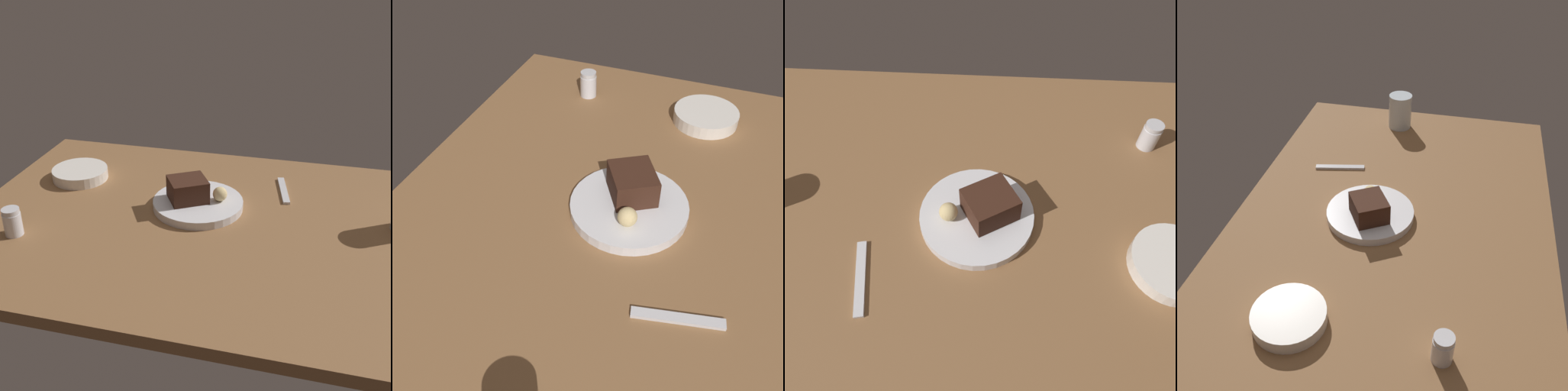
# 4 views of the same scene
# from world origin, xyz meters

# --- Properties ---
(dining_table) EXTENTS (1.20, 0.84, 0.03)m
(dining_table) POSITION_xyz_m (0.00, 0.00, 0.01)
(dining_table) COLOR brown
(dining_table) RESTS_ON ground
(dessert_plate) EXTENTS (0.23, 0.23, 0.02)m
(dessert_plate) POSITION_xyz_m (0.04, -0.06, 0.04)
(dessert_plate) COLOR silver
(dessert_plate) RESTS_ON dining_table
(chocolate_cake_slice) EXTENTS (0.12, 0.12, 0.06)m
(chocolate_cake_slice) POSITION_xyz_m (0.06, -0.06, 0.08)
(chocolate_cake_slice) COLOR #381E14
(chocolate_cake_slice) RESTS_ON dessert_plate
(bread_roll) EXTENTS (0.04, 0.04, 0.04)m
(bread_roll) POSITION_xyz_m (-0.02, -0.07, 0.07)
(bread_roll) COLOR #DBC184
(bread_roll) RESTS_ON dessert_plate
(salt_shaker) EXTENTS (0.04, 0.04, 0.07)m
(salt_shaker) POSITION_xyz_m (0.43, 0.17, 0.06)
(salt_shaker) COLOR silver
(salt_shaker) RESTS_ON dining_table
(side_bowl) EXTENTS (0.16, 0.16, 0.03)m
(side_bowl) POSITION_xyz_m (0.41, -0.14, 0.05)
(side_bowl) COLOR white
(side_bowl) RESTS_ON dining_table
(dessert_spoon) EXTENTS (0.05, 0.15, 0.01)m
(dessert_spoon) POSITION_xyz_m (-0.17, -0.20, 0.03)
(dessert_spoon) COLOR silver
(dessert_spoon) RESTS_ON dining_table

